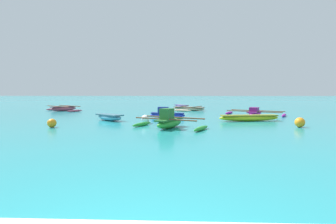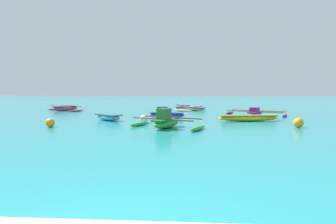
{
  "view_description": "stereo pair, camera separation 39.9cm",
  "coord_description": "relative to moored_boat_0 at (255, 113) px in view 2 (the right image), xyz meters",
  "views": [
    {
      "loc": [
        0.55,
        -2.43,
        1.88
      ],
      "look_at": [
        -0.28,
        18.64,
        0.25
      ],
      "focal_mm": 28.0,
      "sensor_mm": 36.0,
      "label": 1
    },
    {
      "loc": [
        0.94,
        -2.41,
        1.88
      ],
      "look_at": [
        -0.28,
        18.64,
        0.25
      ],
      "focal_mm": 28.0,
      "sensor_mm": 36.0,
      "label": 2
    }
  ],
  "objects": [
    {
      "name": "moored_boat_5",
      "position": [
        -17.45,
        4.08,
        0.02
      ],
      "size": [
        4.19,
        3.63,
        0.51
      ],
      "rotation": [
        0.0,
        0.0,
        0.95
      ],
      "color": "#B54A62",
      "rests_on": "ground_plane"
    },
    {
      "name": "moored_boat_4",
      "position": [
        -6.63,
        -7.76,
        0.12
      ],
      "size": [
        4.08,
        3.22,
        1.03
      ],
      "rotation": [
        0.0,
        0.0,
        1.11
      ],
      "color": "green",
      "rests_on": "ground_plane"
    },
    {
      "name": "moored_boat_6",
      "position": [
        -5.09,
        5.15,
        -0.02
      ],
      "size": [
        3.36,
        3.78,
        0.42
      ],
      "rotation": [
        0.0,
        0.0,
        -0.48
      ],
      "color": "#D4AF8B",
      "rests_on": "ground_plane"
    },
    {
      "name": "mooring_buoy_2",
      "position": [
        -12.82,
        -7.76,
        0.02
      ],
      "size": [
        0.47,
        0.47,
        0.47
      ],
      "color": "orange",
      "rests_on": "ground_plane"
    },
    {
      "name": "moored_boat_0",
      "position": [
        0.0,
        0.0,
        0.0
      ],
      "size": [
        4.8,
        3.81,
        0.65
      ],
      "rotation": [
        0.0,
        0.0,
        1.04
      ],
      "color": "#B820AB",
      "rests_on": "ground_plane"
    },
    {
      "name": "moored_boat_1",
      "position": [
        -1.62,
        -4.29,
        0.01
      ],
      "size": [
        4.0,
        1.22,
        0.4
      ],
      "rotation": [
        0.0,
        0.0,
        0.15
      ],
      "color": "gold",
      "rests_on": "ground_plane"
    },
    {
      "name": "mooring_buoy_1",
      "position": [
        0.28,
        -7.16,
        0.04
      ],
      "size": [
        0.52,
        0.52,
        0.52
      ],
      "color": "orange",
      "rests_on": "ground_plane"
    },
    {
      "name": "moored_boat_3",
      "position": [
        -5.81,
        8.37,
        0.02
      ],
      "size": [
        1.76,
        2.33,
        0.42
      ],
      "rotation": [
        0.0,
        0.0,
        -1.0
      ],
      "color": "#A27DDB",
      "rests_on": "ground_plane"
    },
    {
      "name": "moored_boat_7",
      "position": [
        -7.0,
        -2.32,
        0.06
      ],
      "size": [
        2.64,
        0.88,
        0.79
      ],
      "rotation": [
        0.0,
        0.0,
        -0.16
      ],
      "color": "blue",
      "rests_on": "ground_plane"
    },
    {
      "name": "moored_boat_2",
      "position": [
        -10.66,
        -4.32,
        0.02
      ],
      "size": [
        2.25,
        2.06,
        0.42
      ],
      "rotation": [
        0.0,
        0.0,
        -0.69
      ],
      "color": "#50A4C2",
      "rests_on": "ground_plane"
    },
    {
      "name": "mooring_buoy_0",
      "position": [
        -8.13,
        -5.7,
        0.04
      ],
      "size": [
        0.51,
        0.51,
        0.51
      ],
      "color": "white",
      "rests_on": "ground_plane"
    }
  ]
}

